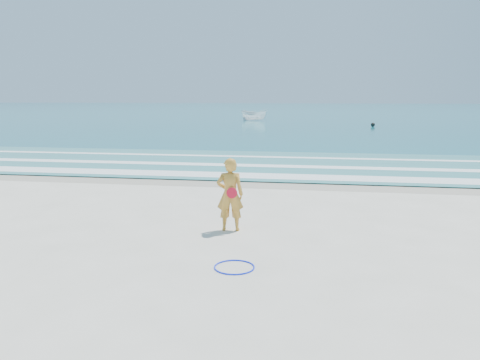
# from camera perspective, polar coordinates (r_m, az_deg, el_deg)

# --- Properties ---
(ground) EXTENTS (400.00, 400.00, 0.00)m
(ground) POSITION_cam_1_polar(r_m,az_deg,el_deg) (10.06, -7.67, -9.54)
(ground) COLOR silver
(ground) RESTS_ON ground
(wet_sand) EXTENTS (400.00, 2.40, 0.00)m
(wet_sand) POSITION_cam_1_polar(r_m,az_deg,el_deg) (18.57, 0.37, -0.26)
(wet_sand) COLOR #B2A893
(wet_sand) RESTS_ON ground
(ocean) EXTENTS (400.00, 190.00, 0.04)m
(ocean) POSITION_cam_1_polar(r_m,az_deg,el_deg) (114.13, 7.89, 8.46)
(ocean) COLOR #19727F
(ocean) RESTS_ON ground
(shallow) EXTENTS (400.00, 10.00, 0.01)m
(shallow) POSITION_cam_1_polar(r_m,az_deg,el_deg) (23.45, 2.25, 2.04)
(shallow) COLOR #59B7AD
(shallow) RESTS_ON ocean
(foam_near) EXTENTS (400.00, 1.40, 0.01)m
(foam_near) POSITION_cam_1_polar(r_m,az_deg,el_deg) (19.83, 0.95, 0.56)
(foam_near) COLOR white
(foam_near) RESTS_ON shallow
(foam_mid) EXTENTS (400.00, 0.90, 0.01)m
(foam_mid) POSITION_cam_1_polar(r_m,az_deg,el_deg) (22.66, 2.00, 1.78)
(foam_mid) COLOR white
(foam_mid) RESTS_ON shallow
(foam_far) EXTENTS (400.00, 0.60, 0.01)m
(foam_far) POSITION_cam_1_polar(r_m,az_deg,el_deg) (25.91, 2.93, 2.84)
(foam_far) COLOR white
(foam_far) RESTS_ON shallow
(hoop) EXTENTS (1.06, 1.06, 0.03)m
(hoop) POSITION_cam_1_polar(r_m,az_deg,el_deg) (9.50, -0.69, -10.56)
(hoop) COLOR #0E2AFF
(hoop) RESTS_ON ground
(boat) EXTENTS (4.18, 2.67, 1.51)m
(boat) POSITION_cam_1_polar(r_m,az_deg,el_deg) (64.19, 1.76, 7.93)
(boat) COLOR white
(boat) RESTS_ON ocean
(buoy) EXTENTS (0.45, 0.45, 0.45)m
(buoy) POSITION_cam_1_polar(r_m,az_deg,el_deg) (53.38, 15.90, 6.50)
(buoy) COLOR black
(buoy) RESTS_ON ocean
(woman) EXTENTS (0.73, 0.53, 1.86)m
(woman) POSITION_cam_1_polar(r_m,az_deg,el_deg) (11.79, -1.22, -1.78)
(woman) COLOR gold
(woman) RESTS_ON ground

